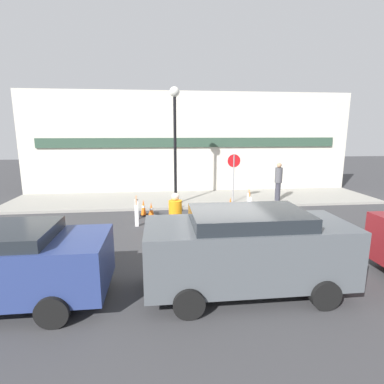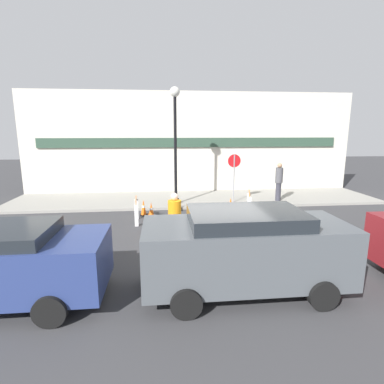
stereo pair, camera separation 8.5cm
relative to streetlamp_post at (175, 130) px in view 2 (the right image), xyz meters
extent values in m
plane|color=#38383A|center=(1.04, -5.21, -3.44)|extent=(60.00, 60.00, 0.00)
cube|color=gray|center=(1.04, 1.09, -3.39)|extent=(18.00, 3.60, 0.11)
cube|color=beige|center=(1.04, 2.97, -0.69)|extent=(18.00, 0.12, 5.50)
cube|color=#2D4738|center=(1.04, 2.86, -0.64)|extent=(16.20, 0.10, 0.50)
cylinder|color=black|center=(0.00, 0.00, -3.21)|extent=(0.29, 0.29, 0.24)
cylinder|color=black|center=(0.00, 0.00, -0.94)|extent=(0.13, 0.13, 4.79)
sphere|color=silver|center=(0.00, 0.00, 1.63)|extent=(0.44, 0.44, 0.44)
cylinder|color=gray|center=(2.70, -0.03, -2.22)|extent=(0.06, 0.06, 2.23)
cylinder|color=red|center=(2.70, -0.03, -1.38)|extent=(0.60, 0.04, 0.60)
cube|color=white|center=(2.66, -2.73, -2.96)|extent=(0.14, 0.09, 0.96)
cube|color=white|center=(2.85, -2.01, -2.96)|extent=(0.14, 0.09, 0.96)
cube|color=orange|center=(2.75, -2.37, -2.41)|extent=(0.23, 0.79, 0.15)
cube|color=white|center=(2.75, -2.37, -2.41)|extent=(0.09, 0.24, 0.14)
cube|color=white|center=(-1.65, -1.97, -3.04)|extent=(0.14, 0.07, 0.81)
cube|color=white|center=(-1.58, -2.89, -3.04)|extent=(0.14, 0.07, 0.81)
cube|color=orange|center=(-1.62, -2.43, -2.56)|extent=(0.09, 0.98, 0.15)
cube|color=white|center=(-1.62, -2.43, -2.56)|extent=(0.05, 0.30, 0.14)
cube|color=black|center=(-1.08, -1.79, -3.42)|extent=(0.30, 0.30, 0.04)
cone|color=orange|center=(-1.08, -1.79, -3.11)|extent=(0.22, 0.22, 0.58)
cylinder|color=white|center=(-1.08, -1.79, -3.09)|extent=(0.13, 0.13, 0.08)
cube|color=black|center=(3.14, -3.04, -3.42)|extent=(0.30, 0.30, 0.04)
cone|color=orange|center=(3.14, -3.04, -3.14)|extent=(0.22, 0.22, 0.53)
cylinder|color=white|center=(3.14, -3.04, -3.11)|extent=(0.13, 0.13, 0.07)
cube|color=black|center=(-1.11, -3.67, -3.42)|extent=(0.30, 0.30, 0.04)
cone|color=orange|center=(-1.11, -3.67, -3.06)|extent=(0.22, 0.23, 0.68)
cylinder|color=white|center=(-1.11, -3.67, -3.03)|extent=(0.13, 0.13, 0.10)
cube|color=black|center=(0.08, -0.81, -3.42)|extent=(0.30, 0.30, 0.04)
cone|color=orange|center=(0.08, -0.81, -3.16)|extent=(0.22, 0.22, 0.49)
cylinder|color=white|center=(0.08, -0.81, -3.14)|extent=(0.13, 0.13, 0.07)
cube|color=black|center=(-1.41, -1.47, -3.42)|extent=(0.30, 0.30, 0.04)
cone|color=orange|center=(-1.41, -1.47, -3.09)|extent=(0.22, 0.22, 0.62)
cylinder|color=white|center=(-1.41, -1.47, -3.06)|extent=(0.13, 0.13, 0.09)
cube|color=black|center=(2.37, -0.91, -3.42)|extent=(0.30, 0.30, 0.04)
cone|color=orange|center=(2.37, -0.91, -3.16)|extent=(0.23, 0.22, 0.49)
cylinder|color=white|center=(2.37, -0.91, -3.13)|extent=(0.13, 0.13, 0.07)
cylinder|color=#33333D|center=(-0.28, -4.85, -3.06)|extent=(0.36, 0.36, 0.76)
cylinder|color=orange|center=(-0.28, -4.85, -2.36)|extent=(0.50, 0.50, 0.64)
sphere|color=beige|center=(-0.28, -4.85, -1.93)|extent=(0.29, 0.29, 0.23)
cylinder|color=#33333D|center=(4.94, 0.10, -2.90)|extent=(0.30, 0.30, 0.87)
cylinder|color=#4C4C51|center=(4.94, 0.10, -2.10)|extent=(0.41, 0.41, 0.73)
sphere|color=tan|center=(4.94, 0.10, -1.62)|extent=(0.26, 0.26, 0.22)
cylinder|color=black|center=(-2.66, -6.83, -3.14)|extent=(0.60, 0.18, 0.60)
cylinder|color=black|center=(-2.66, -8.52, -3.14)|extent=(0.60, 0.18, 0.60)
cube|color=#4C5156|center=(1.09, -7.68, -2.53)|extent=(4.29, 1.71, 1.23)
cube|color=#1E2328|center=(1.09, -7.68, -1.91)|extent=(2.36, 1.57, 0.55)
cylinder|color=black|center=(2.42, -6.82, -3.14)|extent=(0.60, 0.18, 0.60)
cylinder|color=black|center=(2.42, -8.53, -3.14)|extent=(0.60, 0.18, 0.60)
cylinder|color=black|center=(-0.24, -6.82, -3.14)|extent=(0.60, 0.18, 0.60)
cylinder|color=black|center=(-0.24, -8.53, -3.14)|extent=(0.60, 0.18, 0.60)
camera|label=1|loc=(-0.73, -13.50, -0.01)|focal=28.00mm
camera|label=2|loc=(-0.64, -13.51, -0.01)|focal=28.00mm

